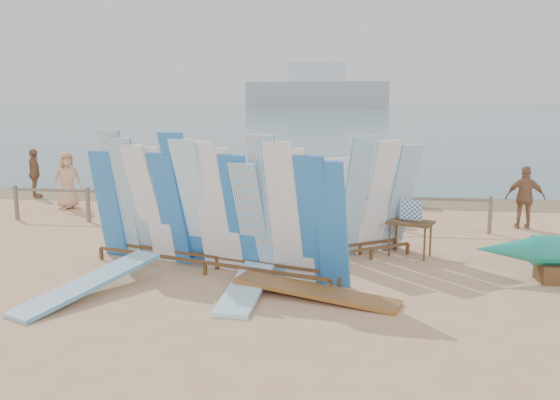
# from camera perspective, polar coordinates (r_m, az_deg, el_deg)

# --- Properties ---
(ground) EXTENTS (160.00, 160.00, 0.00)m
(ground) POSITION_cam_1_polar(r_m,az_deg,el_deg) (12.02, -6.81, -5.56)
(ground) COLOR tan
(ground) RESTS_ON ground
(ocean) EXTENTS (320.00, 240.00, 0.02)m
(ocean) POSITION_cam_1_polar(r_m,az_deg,el_deg) (139.26, 6.87, 8.50)
(ocean) COLOR #426776
(ocean) RESTS_ON ground
(wet_sand_strip) EXTENTS (40.00, 2.60, 0.01)m
(wet_sand_strip) POSITION_cam_1_polar(r_m,az_deg,el_deg) (18.91, -1.25, 0.18)
(wet_sand_strip) COLOR olive
(wet_sand_strip) RESTS_ON ground
(distant_ship) EXTENTS (45.00, 8.00, 14.00)m
(distant_ship) POSITION_cam_1_polar(r_m,az_deg,el_deg) (191.79, 3.61, 10.49)
(distant_ship) COLOR #999EA3
(distant_ship) RESTS_ON ocean
(fence) EXTENTS (12.08, 0.08, 0.90)m
(fence) POSITION_cam_1_polar(r_m,az_deg,el_deg) (14.73, -3.89, -0.13)
(fence) COLOR #736257
(fence) RESTS_ON ground
(main_surfboard_rack) EXTENTS (5.15, 2.08, 2.59)m
(main_surfboard_rack) POSITION_cam_1_polar(r_m,az_deg,el_deg) (10.81, -6.81, -0.97)
(main_surfboard_rack) COLOR brown
(main_surfboard_rack) RESTS_ON ground
(side_surfboard_rack) EXTENTS (2.16, 1.75, 2.47)m
(side_surfboard_rack) POSITION_cam_1_polar(r_m,az_deg,el_deg) (11.88, 8.42, -0.23)
(side_surfboard_rack) COLOR brown
(side_surfboard_rack) RESTS_ON ground
(vendor_table) EXTENTS (1.03, 0.88, 1.16)m
(vendor_table) POSITION_cam_1_polar(r_m,az_deg,el_deg) (12.28, 12.40, -3.54)
(vendor_table) COLOR brown
(vendor_table) RESTS_ON ground
(flat_board_e) EXTENTS (1.65, 2.67, 0.44)m
(flat_board_e) POSITION_cam_1_polar(r_m,az_deg,el_deg) (10.22, -17.85, -8.78)
(flat_board_e) COLOR white
(flat_board_e) RESTS_ON ground
(flat_board_c) EXTENTS (2.75, 1.24, 0.24)m
(flat_board_c) POSITION_cam_1_polar(r_m,az_deg,el_deg) (9.63, 3.44, -9.45)
(flat_board_c) COLOR #9A612A
(flat_board_c) RESTS_ON ground
(flat_board_b) EXTENTS (0.66, 2.72, 0.29)m
(flat_board_b) POSITION_cam_1_polar(r_m,az_deg,el_deg) (10.05, -2.91, -8.61)
(flat_board_b) COLOR #97CDF3
(flat_board_b) RESTS_ON ground
(beach_chair_left) EXTENTS (0.61, 0.62, 0.79)m
(beach_chair_left) POSITION_cam_1_polar(r_m,az_deg,el_deg) (15.54, -2.34, -1.09)
(beach_chair_left) COLOR red
(beach_chair_left) RESTS_ON ground
(beach_chair_right) EXTENTS (0.56, 0.57, 0.79)m
(beach_chair_right) POSITION_cam_1_polar(r_m,az_deg,el_deg) (15.08, 5.01, -1.46)
(beach_chair_right) COLOR red
(beach_chair_right) RESTS_ON ground
(stroller) EXTENTS (0.77, 0.94, 1.11)m
(stroller) POSITION_cam_1_polar(r_m,az_deg,el_deg) (15.45, 2.73, -0.34)
(stroller) COLOR red
(stroller) RESTS_ON ground
(beachgoer_extra_1) EXTENTS (0.87, 0.97, 1.57)m
(beachgoer_extra_1) POSITION_cam_1_polar(r_m,az_deg,el_deg) (20.47, -22.55, 2.39)
(beachgoer_extra_1) COLOR #8C6042
(beachgoer_extra_1) RESTS_ON ground
(beachgoer_7) EXTENTS (0.70, 0.75, 1.82)m
(beachgoer_7) POSITION_cam_1_polar(r_m,az_deg,el_deg) (17.72, 7.55, 2.42)
(beachgoer_7) COLOR #8C6042
(beachgoer_7) RESTS_ON ground
(beachgoer_0) EXTENTS (0.87, 0.81, 1.65)m
(beachgoer_0) POSITION_cam_1_polar(r_m,az_deg,el_deg) (18.12, -19.80, 1.81)
(beachgoer_0) COLOR tan
(beachgoer_0) RESTS_ON ground
(beachgoer_1) EXTENTS (0.57, 0.67, 1.62)m
(beachgoer_1) POSITION_cam_1_polar(r_m,az_deg,el_deg) (18.46, -14.24, 2.18)
(beachgoer_1) COLOR #8C6042
(beachgoer_1) RESTS_ON ground
(beachgoer_6) EXTENTS (0.62, 0.89, 1.66)m
(beachgoer_6) POSITION_cam_1_polar(r_m,az_deg,el_deg) (15.73, 7.94, 1.17)
(beachgoer_6) COLOR tan
(beachgoer_6) RESTS_ON ground
(beachgoer_10) EXTENTS (0.95, 0.50, 1.55)m
(beachgoer_10) POSITION_cam_1_polar(r_m,az_deg,el_deg) (15.59, 22.53, 0.22)
(beachgoer_10) COLOR #8C6042
(beachgoer_10) RESTS_ON ground
(beachgoer_9) EXTENTS (0.63, 1.27, 1.89)m
(beachgoer_9) POSITION_cam_1_polar(r_m,az_deg,el_deg) (18.34, 10.32, 2.69)
(beachgoer_9) COLOR tan
(beachgoer_9) RESTS_ON ground
(beachgoer_11) EXTENTS (1.49, 0.65, 1.55)m
(beachgoer_11) POSITION_cam_1_polar(r_m,az_deg,el_deg) (20.30, -13.91, 2.78)
(beachgoer_11) COLOR beige
(beachgoer_11) RESTS_ON ground
(beachgoer_4) EXTENTS (0.65, 1.11, 1.77)m
(beachgoer_4) POSITION_cam_1_polar(r_m,az_deg,el_deg) (16.41, -5.79, 1.77)
(beachgoer_4) COLOR #8C6042
(beachgoer_4) RESTS_ON ground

